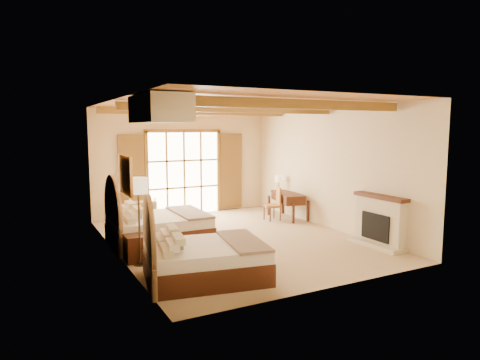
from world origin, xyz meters
TOP-DOWN VIEW (x-y plane):
  - floor at (0.00, 0.00)m, footprint 7.00×7.00m
  - wall_back at (0.00, 3.50)m, footprint 5.50×0.00m
  - wall_left at (-2.75, 0.00)m, footprint 0.00×7.00m
  - wall_right at (2.75, 0.00)m, footprint 0.00×7.00m
  - ceiling at (0.00, 0.00)m, footprint 7.00×7.00m
  - ceiling_beams at (0.00, 0.00)m, footprint 5.39×4.60m
  - french_doors at (0.00, 3.44)m, footprint 3.95×0.08m
  - fireplace at (2.60, -2.00)m, footprint 0.46×1.40m
  - painting at (-2.70, -0.75)m, footprint 0.06×0.95m
  - canopy_valance at (-2.40, -2.00)m, footprint 0.70×1.40m
  - bed_near at (-1.83, -2.14)m, footprint 2.30×1.88m
  - bed_far at (-1.87, 0.49)m, footprint 2.18×1.70m
  - nightstand at (-2.50, -0.58)m, footprint 0.44×0.44m
  - floor_lamp at (-2.50, -0.85)m, footprint 0.36×0.36m
  - armchair at (-1.50, 2.70)m, footprint 0.90×0.91m
  - ottoman at (-0.67, 1.98)m, footprint 0.75×0.75m
  - desk at (2.46, 1.44)m, footprint 0.92×1.50m
  - desk_chair at (1.93, 1.41)m, footprint 0.55×0.54m
  - desk_lamp at (2.51, 2.00)m, footprint 0.22×0.22m

SIDE VIEW (x-z plane):
  - floor at x=0.00m, z-range 0.00..0.00m
  - ottoman at x=-0.67m, z-range 0.00..0.44m
  - nightstand at x=-2.50m, z-range 0.00..0.53m
  - desk_chair at x=1.93m, z-range -0.18..0.78m
  - armchair at x=-1.50m, z-range 0.00..0.69m
  - desk at x=2.46m, z-range 0.03..0.78m
  - bed_near at x=-1.83m, z-range -0.27..1.08m
  - bed_far at x=-1.87m, z-range -0.28..1.14m
  - fireplace at x=2.60m, z-range -0.07..1.09m
  - desk_lamp at x=2.51m, z-range 0.87..1.31m
  - french_doors at x=0.00m, z-range -0.05..2.55m
  - floor_lamp at x=-2.50m, z-range 0.60..2.30m
  - wall_back at x=0.00m, z-range -1.15..4.35m
  - wall_left at x=-2.75m, z-range -1.90..5.10m
  - wall_right at x=2.75m, z-range -1.90..5.10m
  - painting at x=-2.70m, z-range 1.38..2.12m
  - canopy_valance at x=-2.40m, z-range 2.73..3.18m
  - ceiling_beams at x=0.00m, z-range 2.99..3.17m
  - ceiling at x=0.00m, z-range 3.20..3.20m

